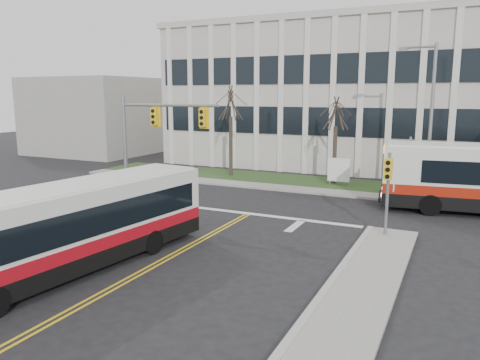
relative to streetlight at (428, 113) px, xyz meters
name	(u,v)px	position (x,y,z in m)	size (l,w,h in m)	color
ground	(159,263)	(-8.03, -16.20, -5.19)	(120.00, 120.00, 0.00)	black
sidewalk_cross	(369,196)	(-3.03, -1.00, -5.12)	(44.00, 1.60, 0.14)	#9E9B93
building_lawn	(377,188)	(-3.03, 1.80, -5.13)	(44.00, 5.00, 0.12)	#2A481F
office_building	(404,98)	(-3.03, 13.80, 0.81)	(40.00, 16.00, 12.00)	beige
building_annex	(100,116)	(-34.03, 9.80, -1.19)	(12.00, 12.00, 8.00)	#9E9B93
mast_arm_signal	(148,132)	(-13.65, -9.04, -0.94)	(6.11, 0.38, 6.20)	slate
signal_pole_near	(388,183)	(-0.83, -9.30, -2.69)	(0.34, 0.39, 3.80)	slate
signal_pole_far	(409,159)	(-0.83, -0.80, -2.69)	(0.34, 0.39, 3.80)	slate
streetlight	(428,113)	(0.00, 0.00, 0.00)	(2.15, 0.25, 9.20)	slate
directory_sign	(339,170)	(-5.53, 1.30, -4.02)	(1.50, 0.12, 2.00)	slate
tree_left	(231,105)	(-14.03, 1.80, 0.32)	(1.80, 1.80, 7.70)	#42352B
tree_mid	(336,115)	(-6.03, 2.00, -0.31)	(1.80, 1.80, 6.82)	#42352B
bus_main	(72,230)	(-10.33, -18.17, -3.66)	(2.50, 11.52, 3.07)	silver
newspaper_box_red	(20,221)	(-16.31, -15.53, -4.72)	(0.50, 0.45, 0.95)	maroon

